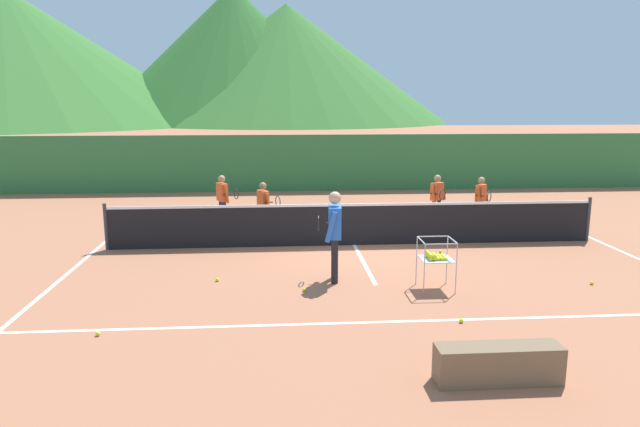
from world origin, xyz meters
TOP-DOWN VIEW (x-y plane):
  - ground_plane at (0.00, 0.00)m, footprint 120.00×120.00m
  - line_baseline_near at (0.00, -4.69)m, footprint 11.64×0.08m
  - line_baseline_far at (0.00, 5.00)m, footprint 11.64×0.08m
  - line_sideline_west at (-5.82, 0.00)m, footprint 0.08×9.68m
  - line_sideline_east at (5.82, 0.00)m, footprint 0.08×9.68m
  - line_service_center at (0.00, 0.00)m, footprint 0.08×5.88m
  - tennis_net at (0.00, 0.00)m, footprint 11.21×0.08m
  - instructor at (-0.73, -2.60)m, footprint 0.43×0.78m
  - student_0 at (-3.19, 2.35)m, footprint 0.62×0.55m
  - student_1 at (-2.09, 1.20)m, footprint 0.59×0.54m
  - student_2 at (2.50, 2.10)m, footprint 0.50×0.69m
  - student_3 at (3.60, 1.82)m, footprint 0.46×0.70m
  - ball_cart at (1.00, -3.21)m, footprint 0.58×0.58m
  - tennis_ball_0 at (-1.31, -3.19)m, footprint 0.07×0.07m
  - tennis_ball_1 at (1.79, -0.83)m, footprint 0.07×0.07m
  - tennis_ball_2 at (-2.89, -2.50)m, footprint 0.07×0.07m
  - tennis_ball_3 at (0.98, -4.80)m, footprint 0.07×0.07m
  - tennis_ball_4 at (3.92, -3.19)m, footprint 0.07×0.07m
  - tennis_ball_6 at (-4.33, -4.90)m, footprint 0.07×0.07m
  - windscreen_fence at (0.00, 8.09)m, footprint 25.61×0.08m
  - courtside_bench at (0.83, -6.65)m, footprint 1.50×0.36m
  - hill_0 at (-37.44, 69.49)m, footprint 56.47×56.47m
  - hill_1 at (-7.58, 73.29)m, footprint 39.74×39.74m
  - hill_2 at (-0.15, 72.80)m, footprint 45.54×45.54m

SIDE VIEW (x-z plane):
  - ground_plane at x=0.00m, z-range 0.00..0.00m
  - line_baseline_near at x=0.00m, z-range 0.00..0.01m
  - line_baseline_far at x=0.00m, z-range 0.00..0.01m
  - line_sideline_west at x=-5.82m, z-range 0.00..0.01m
  - line_sideline_east at x=5.82m, z-range 0.00..0.01m
  - line_service_center at x=0.00m, z-range 0.00..0.01m
  - tennis_ball_0 at x=-1.31m, z-range 0.00..0.07m
  - tennis_ball_1 at x=1.79m, z-range 0.00..0.07m
  - tennis_ball_2 at x=-2.89m, z-range 0.00..0.07m
  - tennis_ball_3 at x=0.98m, z-range 0.00..0.07m
  - tennis_ball_4 at x=3.92m, z-range 0.00..0.07m
  - tennis_ball_6 at x=-4.33m, z-range 0.00..0.07m
  - courtside_bench at x=0.83m, z-range 0.00..0.46m
  - tennis_net at x=0.00m, z-range -0.03..1.02m
  - ball_cart at x=1.00m, z-range 0.14..1.04m
  - student_3 at x=3.60m, z-range 0.13..1.43m
  - student_1 at x=-2.09m, z-range 0.13..1.45m
  - student_2 at x=2.50m, z-range 0.14..1.47m
  - student_0 at x=-3.19m, z-range 0.14..1.48m
  - instructor at x=-0.73m, z-range 0.17..1.84m
  - windscreen_fence at x=0.00m, z-range 0.00..2.05m
  - hill_2 at x=-0.15m, z-range 0.00..16.53m
  - hill_0 at x=-37.44m, z-range 0.00..17.92m
  - hill_1 at x=-7.58m, z-range 0.00..19.01m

